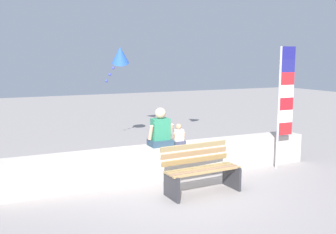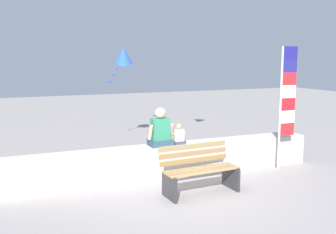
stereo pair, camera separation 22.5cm
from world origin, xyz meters
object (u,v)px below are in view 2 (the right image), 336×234
Objects in this scene: park_bench at (199,171)px; person_adult at (160,131)px; kite_blue at (123,55)px; person_child at (179,136)px; flag_banner at (286,98)px.

park_bench is 1.83× the size of person_adult.
kite_blue is at bearing 86.80° from person_adult.
kite_blue reaches higher than person_adult.
flag_banner is at bearing -12.47° from person_child.
kite_blue is (-0.24, 3.22, 1.72)m from person_child.
flag_banner is 4.65m from kite_blue.
person_adult is at bearing -179.94° from person_child.
park_bench is 1.37× the size of kite_blue.
person_adult is 1.84× the size of person_child.
person_child is at bearing -85.70° from kite_blue.
kite_blue is at bearing 91.62° from park_bench.
flag_banner is at bearing -55.16° from kite_blue.
flag_banner is at bearing -10.61° from person_adult.
person_child is at bearing 0.06° from person_adult.
person_adult is 2.90m from flag_banner.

